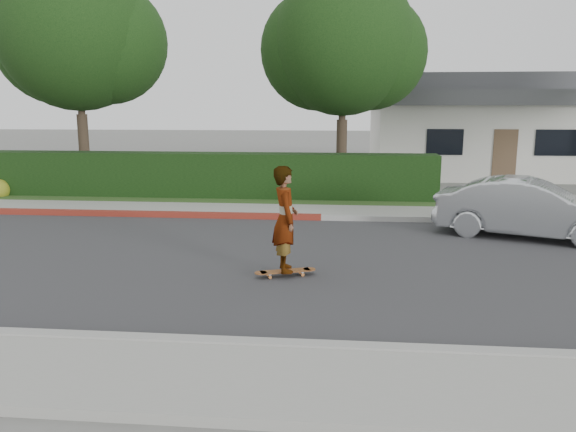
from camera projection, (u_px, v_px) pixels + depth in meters
The scene contains 15 objects.
ground at pixel (262, 261), 10.96m from camera, with size 120.00×120.00×0.00m, color slate.
road at pixel (262, 261), 10.96m from camera, with size 60.00×8.00×0.01m, color #2D2D30.
curb_near at pixel (216, 344), 6.94m from camera, with size 60.00×0.20×0.15m, color #9E9E99.
sidewalk_near at pixel (197, 380), 6.06m from camera, with size 60.00×1.60×0.12m, color gray.
curb_far at pixel (284, 217), 14.95m from camera, with size 60.00×0.20×0.15m, color #9E9E99.
curb_red_section at pixel (103, 213), 15.42m from camera, with size 12.00×0.21×0.15m, color maroon.
sidewalk_far at pixel (287, 211), 15.83m from camera, with size 60.00×1.60×0.12m, color gray.
planting_strip at pixel (292, 202), 17.40m from camera, with size 60.00×1.60×0.10m, color #2D4C1E.
hedge at pixel (201, 176), 18.13m from camera, with size 15.00×1.00×1.50m, color black.
tree_left at pixel (79, 38), 19.14m from camera, with size 5.99×5.21×8.00m.
tree_center at pixel (343, 48), 18.85m from camera, with size 5.66×4.84×7.44m.
house at pixel (486, 126), 25.43m from camera, with size 10.60×8.60×4.30m.
skateboard at pixel (285, 271), 9.93m from camera, with size 1.11×0.58×0.10m.
skateboarder at pixel (285, 219), 9.74m from camera, with size 0.68×0.45×1.86m, color white.
car_silver at pixel (530, 209), 12.77m from camera, with size 1.44×4.12×1.36m, color #B6B9BD.
Camera 1 is at (1.51, -10.49, 2.97)m, focal length 35.00 mm.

